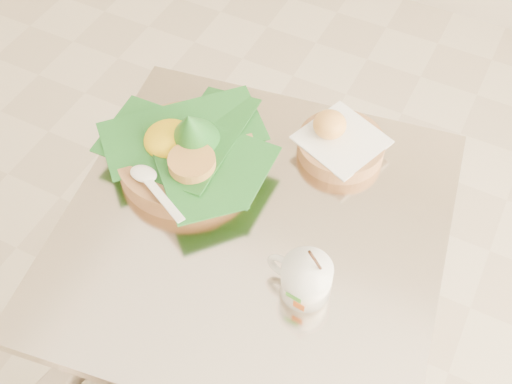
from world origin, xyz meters
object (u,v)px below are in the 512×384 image
at_px(rice_basket, 185,150).
at_px(bread_basket, 339,142).
at_px(coffee_mug, 305,278).
at_px(cafe_table, 253,285).

xyz_separation_m(rice_basket, bread_basket, (0.25, 0.17, -0.02)).
distance_m(rice_basket, coffee_mug, 0.36).
bearing_deg(rice_basket, coffee_mug, -24.91).
bearing_deg(coffee_mug, bread_basket, 102.27).
bearing_deg(cafe_table, bread_basket, 74.34).
xyz_separation_m(bread_basket, coffee_mug, (0.07, -0.32, 0.01)).
bearing_deg(bread_basket, cafe_table, -105.66).
xyz_separation_m(cafe_table, coffee_mug, (0.14, -0.08, 0.26)).
distance_m(cafe_table, rice_basket, 0.33).
bearing_deg(coffee_mug, cafe_table, 150.74).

